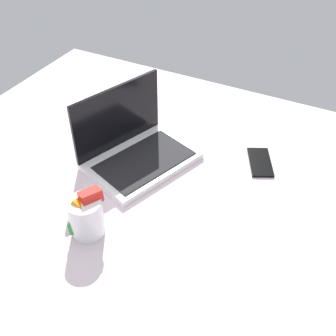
{
  "coord_description": "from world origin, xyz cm",
  "views": [
    {
      "loc": [
        -56.47,
        -54.87,
        103.84
      ],
      "look_at": [
        26.62,
        -12.31,
        24.0
      ],
      "focal_mm": 44.85,
      "sensor_mm": 36.0,
      "label": 1
    }
  ],
  "objects": [
    {
      "name": "bed_mattress",
      "position": [
        0.0,
        0.0,
        9.0
      ],
      "size": [
        180.0,
        140.0,
        18.0
      ],
      "primitive_type": "cube",
      "color": "silver",
      "rests_on": "ground"
    },
    {
      "name": "laptop",
      "position": [
        32.09,
        2.28,
        22.41
      ],
      "size": [
        38.87,
        32.88,
        23.0
      ],
      "rotation": [
        0.0,
        0.0,
        -0.35
      ],
      "color": "silver",
      "rests_on": "bed_mattress"
    },
    {
      "name": "snack_cup",
      "position": [
        0.33,
        -2.11,
        23.97
      ],
      "size": [
        10.48,
        9.0,
        13.35
      ],
      "color": "silver",
      "rests_on": "bed_mattress"
    },
    {
      "name": "cell_phone",
      "position": [
        48.41,
        -34.19,
        18.4
      ],
      "size": [
        15.56,
        12.18,
        0.8
      ],
      "primitive_type": "cube",
      "rotation": [
        0.0,
        0.0,
        5.16
      ],
      "color": "black",
      "rests_on": "bed_mattress"
    }
  ]
}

